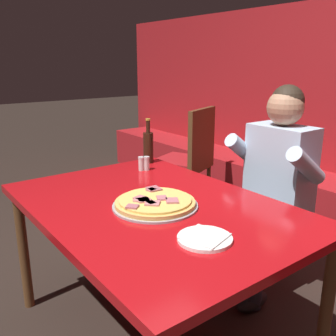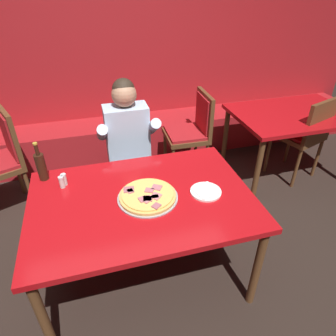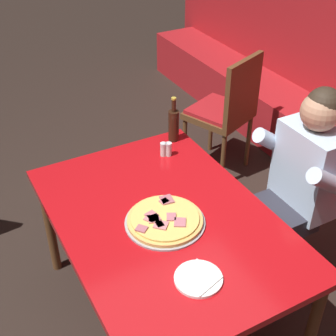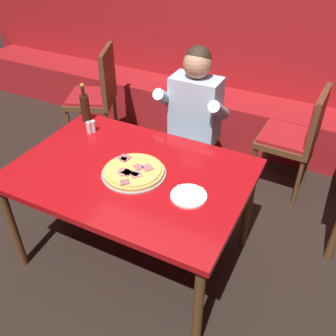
{
  "view_description": "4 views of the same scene",
  "coord_description": "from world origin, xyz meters",
  "px_view_note": "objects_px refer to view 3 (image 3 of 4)",
  "views": [
    {
      "loc": [
        1.36,
        -0.94,
        1.4
      ],
      "look_at": [
        -0.18,
        0.22,
        0.85
      ],
      "focal_mm": 40.0,
      "sensor_mm": 36.0,
      "label": 1
    },
    {
      "loc": [
        -0.25,
        -1.53,
        1.99
      ],
      "look_at": [
        0.21,
        0.11,
        0.88
      ],
      "focal_mm": 32.0,
      "sensor_mm": 36.0,
      "label": 2
    },
    {
      "loc": [
        1.56,
        -0.83,
        2.29
      ],
      "look_at": [
        -0.09,
        0.07,
        0.98
      ],
      "focal_mm": 50.0,
      "sensor_mm": 36.0,
      "label": 3
    },
    {
      "loc": [
        1.05,
        -1.55,
        2.13
      ],
      "look_at": [
        0.17,
        0.18,
        0.71
      ],
      "focal_mm": 40.0,
      "sensor_mm": 36.0,
      "label": 4
    }
  ],
  "objects_px": {
    "main_dining_table": "(165,228)",
    "plate_white_paper": "(198,278)",
    "dining_chair_by_booth": "(228,107)",
    "shaker_red_pepper_flakes": "(163,150)",
    "beer_bottle": "(174,124)",
    "shaker_oregano": "(169,150)",
    "pizza": "(165,220)",
    "diner_seated_blue_shirt": "(295,184)"
  },
  "relations": [
    {
      "from": "dining_chair_by_booth",
      "to": "shaker_red_pepper_flakes",
      "type": "bearing_deg",
      "value": -56.61
    },
    {
      "from": "plate_white_paper",
      "to": "shaker_red_pepper_flakes",
      "type": "distance_m",
      "value": 0.98
    },
    {
      "from": "main_dining_table",
      "to": "beer_bottle",
      "type": "bearing_deg",
      "value": 147.55
    },
    {
      "from": "plate_white_paper",
      "to": "beer_bottle",
      "type": "distance_m",
      "value": 1.16
    },
    {
      "from": "beer_bottle",
      "to": "dining_chair_by_booth",
      "type": "distance_m",
      "value": 0.9
    },
    {
      "from": "diner_seated_blue_shirt",
      "to": "pizza",
      "type": "bearing_deg",
      "value": -90.96
    },
    {
      "from": "main_dining_table",
      "to": "shaker_red_pepper_flakes",
      "type": "bearing_deg",
      "value": 152.59
    },
    {
      "from": "beer_bottle",
      "to": "dining_chair_by_booth",
      "type": "bearing_deg",
      "value": 121.4
    },
    {
      "from": "plate_white_paper",
      "to": "diner_seated_blue_shirt",
      "type": "distance_m",
      "value": 0.95
    },
    {
      "from": "diner_seated_blue_shirt",
      "to": "dining_chair_by_booth",
      "type": "xyz_separation_m",
      "value": [
        -1.13,
        0.33,
        -0.11
      ]
    },
    {
      "from": "plate_white_paper",
      "to": "beer_bottle",
      "type": "height_order",
      "value": "beer_bottle"
    },
    {
      "from": "plate_white_paper",
      "to": "dining_chair_by_booth",
      "type": "bearing_deg",
      "value": 141.43
    },
    {
      "from": "beer_bottle",
      "to": "diner_seated_blue_shirt",
      "type": "xyz_separation_m",
      "value": [
        0.68,
        0.41,
        -0.16
      ]
    },
    {
      "from": "dining_chair_by_booth",
      "to": "shaker_oregano",
      "type": "bearing_deg",
      "value": -55.07
    },
    {
      "from": "shaker_red_pepper_flakes",
      "to": "shaker_oregano",
      "type": "bearing_deg",
      "value": 63.04
    },
    {
      "from": "pizza",
      "to": "dining_chair_by_booth",
      "type": "distance_m",
      "value": 1.61
    },
    {
      "from": "pizza",
      "to": "beer_bottle",
      "type": "xyz_separation_m",
      "value": [
        -0.67,
        0.42,
        0.09
      ]
    },
    {
      "from": "pizza",
      "to": "diner_seated_blue_shirt",
      "type": "height_order",
      "value": "diner_seated_blue_shirt"
    },
    {
      "from": "pizza",
      "to": "diner_seated_blue_shirt",
      "type": "bearing_deg",
      "value": 89.04
    },
    {
      "from": "shaker_red_pepper_flakes",
      "to": "diner_seated_blue_shirt",
      "type": "xyz_separation_m",
      "value": [
        0.55,
        0.55,
        -0.09
      ]
    },
    {
      "from": "diner_seated_blue_shirt",
      "to": "dining_chair_by_booth",
      "type": "distance_m",
      "value": 1.18
    },
    {
      "from": "main_dining_table",
      "to": "dining_chair_by_booth",
      "type": "bearing_deg",
      "value": 133.52
    },
    {
      "from": "pizza",
      "to": "shaker_oregano",
      "type": "bearing_deg",
      "value": 149.68
    },
    {
      "from": "beer_bottle",
      "to": "diner_seated_blue_shirt",
      "type": "height_order",
      "value": "diner_seated_blue_shirt"
    },
    {
      "from": "diner_seated_blue_shirt",
      "to": "main_dining_table",
      "type": "bearing_deg",
      "value": -93.55
    },
    {
      "from": "main_dining_table",
      "to": "beer_bottle",
      "type": "xyz_separation_m",
      "value": [
        -0.63,
        0.4,
        0.18
      ]
    },
    {
      "from": "dining_chair_by_booth",
      "to": "diner_seated_blue_shirt",
      "type": "bearing_deg",
      "value": -16.27
    },
    {
      "from": "shaker_red_pepper_flakes",
      "to": "shaker_oregano",
      "type": "relative_size",
      "value": 1.0
    },
    {
      "from": "diner_seated_blue_shirt",
      "to": "dining_chair_by_booth",
      "type": "relative_size",
      "value": 1.25
    },
    {
      "from": "shaker_red_pepper_flakes",
      "to": "dining_chair_by_booth",
      "type": "height_order",
      "value": "dining_chair_by_booth"
    },
    {
      "from": "main_dining_table",
      "to": "shaker_red_pepper_flakes",
      "type": "xyz_separation_m",
      "value": [
        -0.5,
        0.26,
        0.11
      ]
    },
    {
      "from": "plate_white_paper",
      "to": "diner_seated_blue_shirt",
      "type": "height_order",
      "value": "diner_seated_blue_shirt"
    },
    {
      "from": "main_dining_table",
      "to": "beer_bottle",
      "type": "relative_size",
      "value": 4.98
    },
    {
      "from": "beer_bottle",
      "to": "shaker_oregano",
      "type": "xyz_separation_m",
      "value": [
        0.14,
        -0.11,
        -0.07
      ]
    },
    {
      "from": "beer_bottle",
      "to": "dining_chair_by_booth",
      "type": "xyz_separation_m",
      "value": [
        -0.45,
        0.74,
        -0.26
      ]
    },
    {
      "from": "main_dining_table",
      "to": "plate_white_paper",
      "type": "bearing_deg",
      "value": -8.44
    },
    {
      "from": "beer_bottle",
      "to": "pizza",
      "type": "bearing_deg",
      "value": -32.11
    },
    {
      "from": "beer_bottle",
      "to": "diner_seated_blue_shirt",
      "type": "relative_size",
      "value": 0.23
    },
    {
      "from": "plate_white_paper",
      "to": "shaker_oregano",
      "type": "xyz_separation_m",
      "value": [
        -0.91,
        0.35,
        0.03
      ]
    },
    {
      "from": "main_dining_table",
      "to": "dining_chair_by_booth",
      "type": "distance_m",
      "value": 1.57
    },
    {
      "from": "pizza",
      "to": "shaker_oregano",
      "type": "relative_size",
      "value": 4.62
    },
    {
      "from": "main_dining_table",
      "to": "pizza",
      "type": "distance_m",
      "value": 0.1
    }
  ]
}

